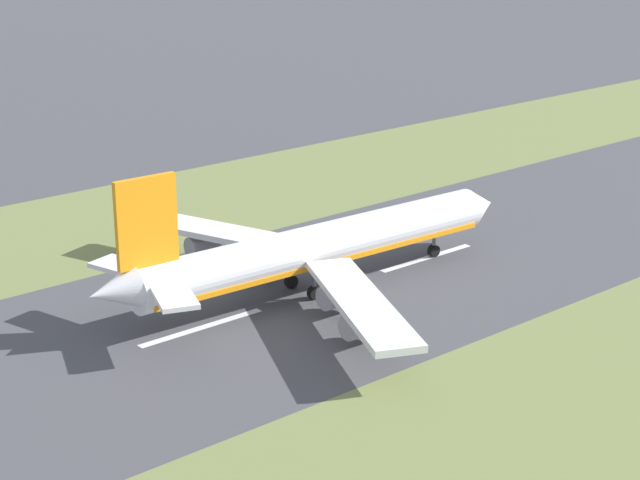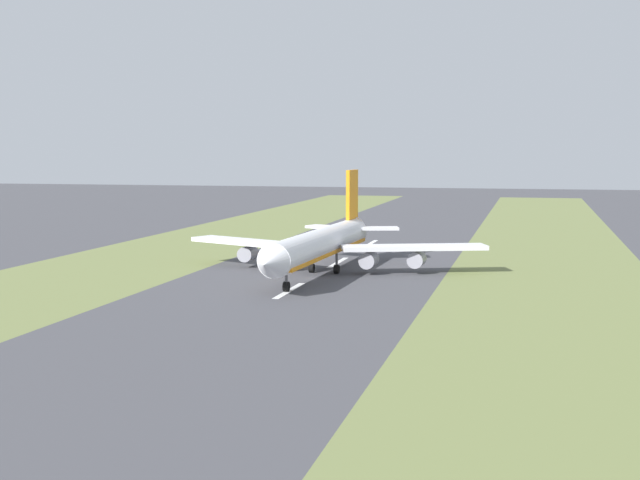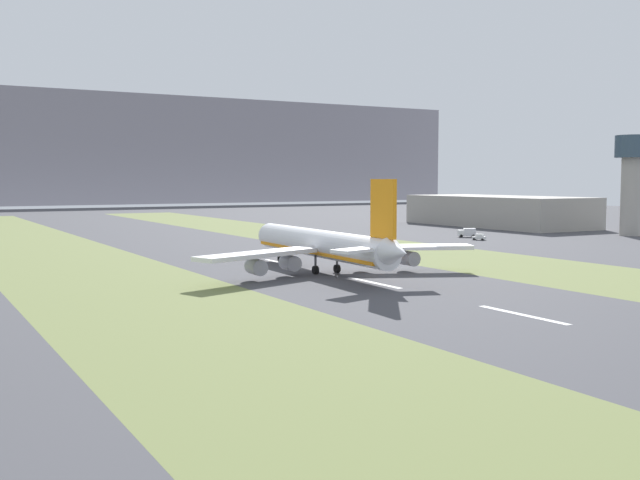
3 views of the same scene
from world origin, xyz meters
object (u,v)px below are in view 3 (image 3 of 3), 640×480
Objects in this scene: terminal_building at (498,211)px; control_tower at (632,174)px; apron_car at (479,237)px; service_truck at (467,232)px; airplane_main_jet at (324,245)px.

terminal_building is 68.46m from control_tower.
apron_car is at bearing -137.06° from terminal_building.
service_truck is 1.34× the size of apron_car.
airplane_main_jet reaches higher than service_truck.
apron_car is at bearing -112.85° from service_truck.
airplane_main_jet is 155.12m from control_tower.
airplane_main_jet is 14.29× the size of apron_car.
terminal_building is 2.37× the size of control_tower.
control_tower is 7.62× the size of apron_car.
terminal_building is 69.28m from service_truck.
control_tower is at bearing 14.81° from airplane_main_jet.
airplane_main_jet is at bearing -165.19° from control_tower.
airplane_main_jet is at bearing -150.09° from apron_car.
service_truck is (-55.34, 23.59, -20.43)m from control_tower.
airplane_main_jet is 102.56m from apron_car.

